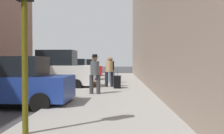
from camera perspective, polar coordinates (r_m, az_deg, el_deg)
sidewalk at (r=9.83m, az=-0.78°, el=-7.71°), size 4.00×40.00×0.15m
parked_blue_sedan at (r=9.50m, az=-21.76°, el=-3.44°), size 4.26×2.17×1.79m
parked_white_van at (r=14.93m, az=-12.97°, el=-0.92°), size 4.65×2.16×2.25m
parked_gray_coupe at (r=20.09m, az=-9.16°, el=-0.83°), size 4.25×2.15×1.79m
parked_red_hatchback at (r=25.37m, az=-6.89°, el=-0.35°), size 4.24×2.13×1.79m
fire_hydrant at (r=15.96m, az=-5.42°, el=-2.67°), size 0.42×0.22×0.70m
traffic_light at (r=5.47m, az=-19.37°, el=13.16°), size 0.32×0.32×3.60m
pedestrian_in_tan_coat at (r=14.26m, az=-0.64°, el=-0.71°), size 0.53×0.49×1.71m
pedestrian_with_beanie at (r=11.21m, az=-3.94°, el=-1.13°), size 0.52×0.45×1.78m
pedestrian_in_jeans at (r=16.68m, az=-0.20°, el=-0.39°), size 0.51×0.43×1.71m
rolling_suitcase at (r=13.60m, az=1.25°, el=-3.40°), size 0.40×0.59×1.04m
duffel_bag at (r=14.24m, az=-4.15°, el=-4.00°), size 0.32×0.44×0.28m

